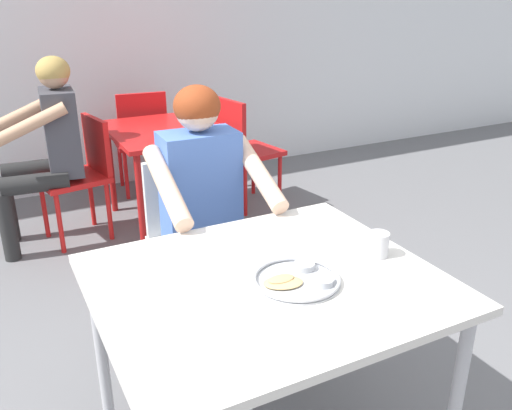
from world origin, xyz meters
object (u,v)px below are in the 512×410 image
object	(u,v)px
chair_foreground	(193,233)
diner_foreground	(208,202)
thali_tray	(298,279)
drinking_cup	(378,244)
table_background_red	(167,140)
chair_red_far	(142,136)
patron_background	(47,137)
chair_red_left	(83,170)
chair_red_right	(241,145)
table_foreground	(267,298)

from	to	relation	value
chair_foreground	diner_foreground	bearing A→B (deg)	-91.46
thali_tray	drinking_cup	world-z (taller)	drinking_cup
drinking_cup	table_background_red	distance (m)	2.29
diner_foreground	chair_red_far	size ratio (longest dim) A/B	1.45
drinking_cup	patron_background	xyz separation A→B (m)	(-0.79, 2.29, -0.07)
drinking_cup	diner_foreground	distance (m)	0.83
chair_red_left	patron_background	size ratio (longest dim) A/B	0.67
chair_foreground	chair_red_far	world-z (taller)	chair_red_far
chair_red_right	thali_tray	bearing A→B (deg)	-111.64
table_foreground	chair_foreground	world-z (taller)	chair_foreground
drinking_cup	diner_foreground	xyz separation A→B (m)	(-0.32, 0.77, -0.06)
thali_tray	drinking_cup	distance (m)	0.35
chair_foreground	patron_background	world-z (taller)	patron_background
table_foreground	patron_background	bearing A→B (deg)	99.38
chair_foreground	table_foreground	bearing A→B (deg)	-96.17
diner_foreground	table_background_red	size ratio (longest dim) A/B	1.36
chair_red_far	drinking_cup	bearing A→B (deg)	-89.95
chair_red_far	chair_red_left	bearing A→B (deg)	-132.90
table_background_red	chair_red_right	xyz separation A→B (m)	(0.59, 0.03, -0.12)
chair_foreground	patron_background	bearing A→B (deg)	110.05
chair_red_right	table_foreground	bearing A→B (deg)	-113.81
drinking_cup	chair_red_far	xyz separation A→B (m)	(-0.00, 2.95, -0.31)
table_foreground	thali_tray	bearing A→B (deg)	-39.42
thali_tray	chair_foreground	distance (m)	1.05
diner_foreground	patron_background	bearing A→B (deg)	107.13
table_background_red	chair_red_right	distance (m)	0.60
thali_tray	chair_red_far	xyz separation A→B (m)	(0.34, 2.98, -0.27)
table_background_red	chair_red_far	xyz separation A→B (m)	(0.00, 0.67, -0.13)
drinking_cup	chair_foreground	bearing A→B (deg)	107.77
table_background_red	chair_red_left	size ratio (longest dim) A/B	1.11
table_background_red	chair_red_far	bearing A→B (deg)	89.92
drinking_cup	diner_foreground	bearing A→B (deg)	112.82
chair_foreground	table_background_red	bearing A→B (deg)	76.44
chair_red_left	chair_red_far	distance (m)	0.87
chair_red_right	chair_red_left	bearing A→B (deg)	179.92
drinking_cup	table_background_red	world-z (taller)	drinking_cup
drinking_cup	chair_foreground	distance (m)	1.08
diner_foreground	chair_red_left	distance (m)	1.59
chair_foreground	chair_red_left	world-z (taller)	chair_foreground
table_foreground	chair_red_far	world-z (taller)	chair_red_far
thali_tray	chair_red_far	world-z (taller)	chair_red_far
chair_red_right	patron_background	xyz separation A→B (m)	(-1.38, -0.02, 0.23)
drinking_cup	chair_red_left	bearing A→B (deg)	104.50
diner_foreground	chair_red_right	bearing A→B (deg)	59.59
drinking_cup	diner_foreground	size ratio (longest dim) A/B	0.07
diner_foreground	patron_background	distance (m)	1.60
chair_foreground	chair_red_far	bearing A→B (deg)	80.93
chair_red_left	diner_foreground	bearing A→B (deg)	-79.88
thali_tray	diner_foreground	size ratio (longest dim) A/B	0.22
thali_tray	chair_foreground	bearing A→B (deg)	88.50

